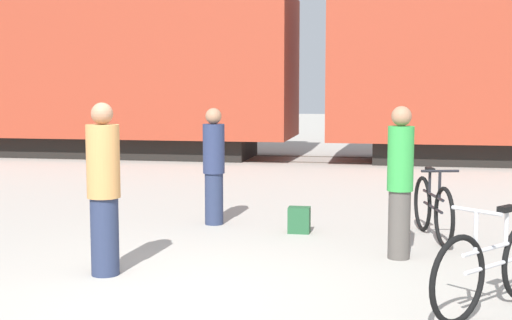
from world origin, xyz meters
TOP-DOWN VIEW (x-y plane):
  - ground_plane at (0.00, 0.00)m, footprint 80.00×80.00m
  - freight_train at (0.00, 12.00)m, footprint 28.60×2.87m
  - rail_near at (0.00, 11.28)m, footprint 40.60×0.07m
  - rail_far at (0.00, 12.72)m, footprint 40.60×0.07m
  - bicycle_black at (2.52, 2.92)m, footprint 0.49×1.65m
  - bicycle_silver at (2.86, 0.05)m, footprint 1.16×1.40m
  - person_in_green at (2.10, 1.79)m, footprint 0.29×0.29m
  - person_in_navy at (-0.39, 3.31)m, footprint 0.30×0.30m
  - person_in_tan at (-0.84, 0.55)m, footprint 0.33×0.33m
  - backpack at (0.84, 2.95)m, footprint 0.28×0.20m

SIDE VIEW (x-z plane):
  - ground_plane at x=0.00m, z-range 0.00..0.00m
  - rail_near at x=0.00m, z-range 0.00..0.01m
  - rail_far at x=0.00m, z-range 0.00..0.01m
  - backpack at x=0.84m, z-range 0.00..0.34m
  - bicycle_black at x=2.52m, z-range -0.07..0.83m
  - bicycle_silver at x=2.86m, z-range -0.07..0.85m
  - person_in_navy at x=-0.39m, z-range 0.01..1.62m
  - person_in_green at x=2.10m, z-range 0.02..1.72m
  - person_in_tan at x=-0.84m, z-range 0.01..1.76m
  - freight_train at x=0.00m, z-range 0.16..5.69m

